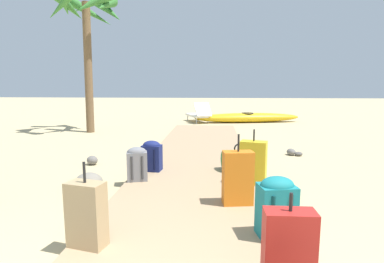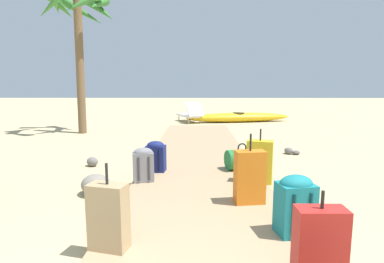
% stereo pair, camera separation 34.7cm
% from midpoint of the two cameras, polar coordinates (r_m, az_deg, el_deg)
% --- Properties ---
extents(ground_plane, '(60.00, 60.00, 0.00)m').
position_cam_midpoint_polar(ground_plane, '(5.00, 2.37, -8.91)').
color(ground_plane, tan).
extents(boardwalk, '(1.99, 10.15, 0.08)m').
position_cam_midpoint_polar(boardwalk, '(5.97, 2.65, -5.60)').
color(boardwalk, tan).
rests_on(boardwalk, ground).
extents(suitcase_orange, '(0.38, 0.24, 0.85)m').
position_cam_midpoint_polar(suitcase_orange, '(3.82, 10.99, -8.34)').
color(suitcase_orange, orange).
rests_on(suitcase_orange, boardwalk).
extents(backpack_navy, '(0.33, 0.27, 0.51)m').
position_cam_midpoint_polar(backpack_navy, '(5.20, -5.49, -4.30)').
color(backpack_navy, navy).
rests_on(backpack_navy, boardwalk).
extents(backpack_grey, '(0.34, 0.27, 0.51)m').
position_cam_midpoint_polar(backpack_grey, '(4.70, -7.96, -5.75)').
color(backpack_grey, slate).
rests_on(backpack_grey, boardwalk).
extents(suitcase_yellow, '(0.41, 0.30, 0.79)m').
position_cam_midpoint_polar(suitcase_yellow, '(4.62, 13.27, -5.54)').
color(suitcase_yellow, gold).
rests_on(suitcase_yellow, boardwalk).
extents(suitcase_tan, '(0.36, 0.25, 0.77)m').
position_cam_midpoint_polar(suitcase_tan, '(2.93, -15.47, -14.47)').
color(suitcase_tan, tan).
rests_on(suitcase_tan, boardwalk).
extents(suitcase_red, '(0.35, 0.18, 0.70)m').
position_cam_midpoint_polar(suitcase_red, '(2.47, 21.38, -19.55)').
color(suitcase_red, red).
rests_on(suitcase_red, boardwalk).
extents(backpack_teal, '(0.38, 0.32, 0.58)m').
position_cam_midpoint_polar(backpack_teal, '(3.14, 18.37, -12.73)').
color(backpack_teal, '#197A7F').
rests_on(backpack_teal, boardwalk).
extents(duffel_bag_green, '(0.59, 0.46, 0.45)m').
position_cam_midpoint_polar(duffel_bag_green, '(5.33, 10.34, -5.13)').
color(duffel_bag_green, '#237538').
rests_on(duffel_bag_green, boardwalk).
extents(palm_tree_far_left, '(2.25, 2.38, 4.38)m').
position_cam_midpoint_polar(palm_tree_far_left, '(10.51, -17.79, 19.40)').
color(palm_tree_far_left, brown).
rests_on(palm_tree_far_left, ground).
extents(lounge_chair, '(1.14, 1.64, 0.80)m').
position_cam_midpoint_polar(lounge_chair, '(12.47, 2.05, 3.22)').
color(lounge_chair, white).
rests_on(lounge_chair, ground).
extents(kayak, '(4.31, 1.45, 0.38)m').
position_cam_midpoint_polar(kayak, '(12.64, 10.87, 2.51)').
color(kayak, gold).
rests_on(kayak, ground).
extents(rock_left_mid, '(0.56, 0.56, 0.28)m').
position_cam_midpoint_polar(rock_left_mid, '(4.60, -16.31, -9.01)').
color(rock_left_mid, gray).
rests_on(rock_left_mid, ground).
extents(rock_right_near, '(0.22, 0.21, 0.09)m').
position_cam_midpoint_polar(rock_right_near, '(7.06, 20.29, -3.87)').
color(rock_right_near, '#5B5651').
rests_on(rock_right_near, ground).
extents(rock_right_mid, '(0.23, 0.26, 0.14)m').
position_cam_midpoint_polar(rock_right_mid, '(7.08, 19.05, -3.56)').
color(rock_right_mid, slate).
rests_on(rock_right_mid, ground).
extents(rock_left_far, '(0.30, 0.29, 0.17)m').
position_cam_midpoint_polar(rock_left_far, '(6.15, -16.28, -5.09)').
color(rock_left_far, slate).
rests_on(rock_left_far, ground).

